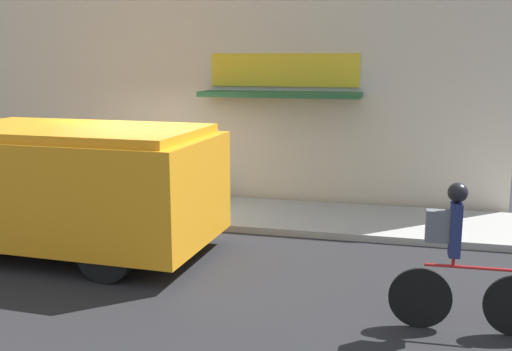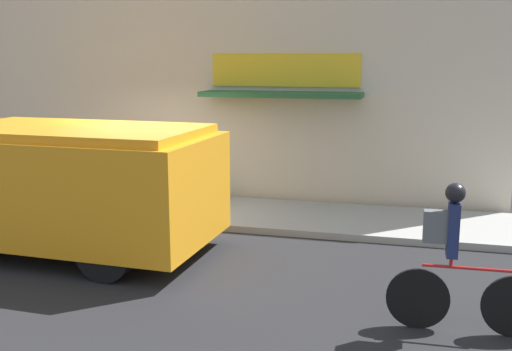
# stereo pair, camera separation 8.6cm
# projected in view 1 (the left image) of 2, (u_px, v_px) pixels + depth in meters

# --- Properties ---
(ground_plane) EXTENTS (70.00, 70.00, 0.00)m
(ground_plane) POSITION_uv_depth(u_px,v_px,m) (149.00, 226.00, 11.08)
(ground_plane) COLOR #232326
(sidewalk) EXTENTS (28.00, 2.21, 0.12)m
(sidewalk) POSITION_uv_depth(u_px,v_px,m) (172.00, 209.00, 12.12)
(sidewalk) COLOR #999993
(sidewalk) RESTS_ON ground_plane
(storefront) EXTENTS (13.12, 1.00, 4.55)m
(storefront) POSITION_uv_depth(u_px,v_px,m) (195.00, 95.00, 12.95)
(storefront) COLOR beige
(storefront) RESTS_ON ground_plane
(school_bus) EXTENTS (5.74, 2.95, 2.02)m
(school_bus) POSITION_uv_depth(u_px,v_px,m) (56.00, 186.00, 9.52)
(school_bus) COLOR orange
(school_bus) RESTS_ON ground_plane
(cyclist) EXTENTS (1.75, 0.22, 1.72)m
(cyclist) POSITION_uv_depth(u_px,v_px,m) (459.00, 262.00, 6.68)
(cyclist) COLOR black
(cyclist) RESTS_ON ground_plane
(trash_bin) EXTENTS (0.51, 0.51, 0.89)m
(trash_bin) POSITION_uv_depth(u_px,v_px,m) (192.00, 182.00, 12.28)
(trash_bin) COLOR #2D5138
(trash_bin) RESTS_ON sidewalk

